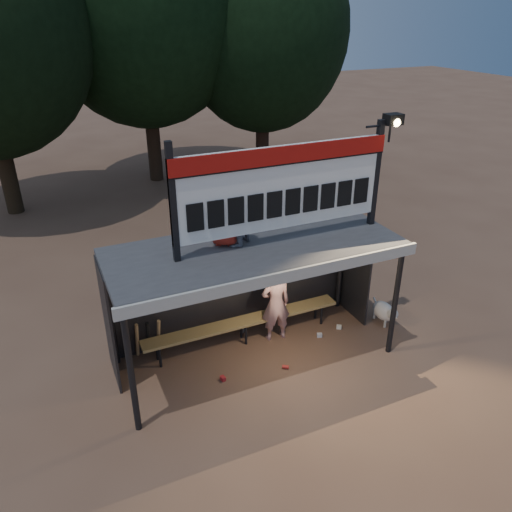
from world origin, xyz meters
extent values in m
plane|color=brown|center=(0.00, 0.00, 0.00)|extent=(80.00, 80.00, 0.00)
imported|color=silver|center=(0.61, 0.38, 0.79)|extent=(0.61, 0.44, 1.59)
imported|color=slate|center=(-0.27, 0.17, 2.91)|extent=(0.72, 0.70, 1.17)
imported|color=#B0271B|center=(-0.44, 0.26, 2.88)|extent=(0.65, 0.56, 1.12)
cube|color=#373739|center=(0.00, 0.00, 2.26)|extent=(5.00, 2.00, 0.12)
cube|color=beige|center=(0.00, -1.02, 2.22)|extent=(5.10, 0.06, 0.20)
cylinder|color=black|center=(-2.40, -0.90, 1.10)|extent=(0.10, 0.10, 2.20)
cylinder|color=black|center=(2.40, -0.90, 1.10)|extent=(0.10, 0.10, 2.20)
cylinder|color=black|center=(-2.40, 0.90, 1.10)|extent=(0.10, 0.10, 2.20)
cylinder|color=black|center=(2.40, 0.90, 1.10)|extent=(0.10, 0.10, 2.20)
cube|color=black|center=(0.00, 1.00, 1.10)|extent=(5.00, 0.04, 2.20)
cube|color=black|center=(-2.50, 0.50, 1.10)|extent=(0.04, 1.00, 2.20)
cube|color=black|center=(2.50, 0.50, 1.10)|extent=(0.04, 1.00, 2.20)
cylinder|color=black|center=(0.00, 1.00, 2.15)|extent=(5.00, 0.06, 0.06)
cube|color=black|center=(-1.35, 0.00, 3.27)|extent=(0.10, 0.10, 1.90)
cube|color=black|center=(2.35, 0.00, 3.27)|extent=(0.10, 0.10, 1.90)
cube|color=white|center=(0.50, 0.00, 3.27)|extent=(3.80, 0.08, 1.40)
cube|color=#AB110C|center=(0.50, -0.05, 3.83)|extent=(3.80, 0.04, 0.28)
cube|color=black|center=(0.50, -0.06, 3.68)|extent=(3.80, 0.02, 0.03)
cube|color=black|center=(-1.03, -0.05, 3.02)|extent=(0.27, 0.03, 0.45)
cube|color=black|center=(-0.69, -0.05, 3.02)|extent=(0.27, 0.03, 0.45)
cube|color=black|center=(-0.35, -0.05, 3.02)|extent=(0.27, 0.03, 0.45)
cube|color=black|center=(-0.01, -0.05, 3.02)|extent=(0.27, 0.03, 0.45)
cube|color=black|center=(0.33, -0.05, 3.02)|extent=(0.27, 0.03, 0.45)
cube|color=black|center=(0.67, -0.05, 3.02)|extent=(0.27, 0.03, 0.45)
cube|color=black|center=(1.01, -0.05, 3.02)|extent=(0.27, 0.03, 0.45)
cube|color=black|center=(1.35, -0.05, 3.02)|extent=(0.27, 0.03, 0.45)
cube|color=black|center=(1.69, -0.05, 3.02)|extent=(0.27, 0.03, 0.45)
cube|color=black|center=(2.03, -0.05, 3.02)|extent=(0.27, 0.03, 0.45)
cylinder|color=black|center=(2.30, 0.00, 4.12)|extent=(0.50, 0.04, 0.04)
cylinder|color=black|center=(2.55, 0.00, 3.97)|extent=(0.04, 0.04, 0.30)
cube|color=black|center=(2.55, -0.05, 4.22)|extent=(0.30, 0.22, 0.18)
sphere|color=#FFD88C|center=(2.55, -0.14, 4.18)|extent=(0.14, 0.14, 0.14)
cube|color=olive|center=(0.00, 0.55, 0.45)|extent=(4.00, 0.35, 0.06)
cylinder|color=black|center=(-1.70, 0.43, 0.23)|extent=(0.05, 0.05, 0.45)
cylinder|color=black|center=(-1.70, 0.67, 0.23)|extent=(0.05, 0.05, 0.45)
cylinder|color=black|center=(0.00, 0.43, 0.23)|extent=(0.05, 0.05, 0.45)
cylinder|color=black|center=(0.00, 0.67, 0.23)|extent=(0.05, 0.05, 0.45)
cylinder|color=black|center=(1.70, 0.43, 0.23)|extent=(0.05, 0.05, 0.45)
cylinder|color=black|center=(1.70, 0.67, 0.23)|extent=(0.05, 0.05, 0.45)
cylinder|color=black|center=(-4.00, 10.00, 1.87)|extent=(0.50, 0.50, 3.74)
cylinder|color=black|center=(1.00, 11.50, 2.09)|extent=(0.50, 0.50, 4.18)
cylinder|color=black|center=(5.00, 10.50, 1.76)|extent=(0.50, 0.50, 3.52)
ellipsoid|color=black|center=(5.00, 10.50, 5.20)|extent=(6.08, 6.08, 7.04)
ellipsoid|color=silver|center=(2.91, -0.04, 0.27)|extent=(0.36, 0.58, 0.36)
sphere|color=beige|center=(2.91, -0.32, 0.36)|extent=(0.22, 0.22, 0.22)
cone|color=beige|center=(2.91, -0.42, 0.34)|extent=(0.10, 0.10, 0.10)
cone|color=beige|center=(2.86, -0.34, 0.46)|extent=(0.06, 0.06, 0.07)
cone|color=silver|center=(2.96, -0.34, 0.46)|extent=(0.06, 0.06, 0.07)
cylinder|color=beige|center=(2.83, -0.22, 0.09)|extent=(0.05, 0.05, 0.18)
cylinder|color=white|center=(2.99, -0.22, 0.09)|extent=(0.05, 0.05, 0.18)
cylinder|color=#EFE3CF|center=(2.83, 0.14, 0.09)|extent=(0.05, 0.05, 0.18)
cylinder|color=silver|center=(2.99, 0.14, 0.09)|extent=(0.05, 0.05, 0.18)
cylinder|color=silver|center=(2.91, 0.26, 0.34)|extent=(0.04, 0.16, 0.14)
cylinder|color=#A77F4E|center=(-2.21, 0.82, 0.43)|extent=(0.07, 0.27, 0.84)
cylinder|color=#A37A4C|center=(-2.01, 0.82, 0.43)|extent=(0.07, 0.30, 0.83)
cylinder|color=black|center=(-1.81, 0.82, 0.43)|extent=(0.08, 0.33, 0.83)
cylinder|color=#A77E4E|center=(-1.61, 0.82, 0.43)|extent=(0.07, 0.35, 0.82)
cube|color=maroon|center=(-0.80, -0.39, 0.04)|extent=(0.09, 0.11, 0.08)
cylinder|color=#A4A4A9|center=(0.08, 0.80, 0.04)|extent=(0.13, 0.13, 0.07)
cube|color=beige|center=(1.94, 0.12, 0.04)|extent=(0.12, 0.11, 0.08)
cylinder|color=red|center=(0.36, -0.55, 0.04)|extent=(0.14, 0.12, 0.07)
cube|color=#BABABF|center=(1.43, 0.04, 0.04)|extent=(0.12, 0.10, 0.08)
camera|label=1|loc=(-3.09, -6.94, 5.91)|focal=35.00mm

